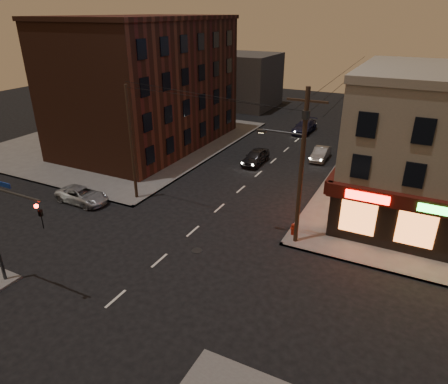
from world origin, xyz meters
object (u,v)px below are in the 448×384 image
Objects in this scene: suv_cross at (82,195)px; sedan_near at (256,157)px; sedan_mid at (321,154)px; fire_hydrant at (293,229)px; sedan_far at (305,127)px.

suv_cross is 16.93m from sedan_near.
sedan_near is 6.85m from sedan_mid.
suv_cross is at bearing -121.65° from sedan_near.
sedan_mid is at bearing 97.94° from fire_hydrant.
sedan_far reaches higher than sedan_mid.
sedan_near is at bearing -93.08° from sedan_far.
sedan_mid is at bearing -62.69° from sedan_far.
sedan_mid is 10.12m from sedan_far.
sedan_near reaches higher than suv_cross.
suv_cross is at bearing -171.51° from fire_hydrant.
suv_cross is 5.35× the size of fire_hydrant.
sedan_near is 5.08× the size of fire_hydrant.
sedan_far is at bearing 85.24° from sedan_near.
fire_hydrant is (16.60, 2.48, -0.02)m from suv_cross.
fire_hydrant is (6.61, -25.16, -0.13)m from sedan_far.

